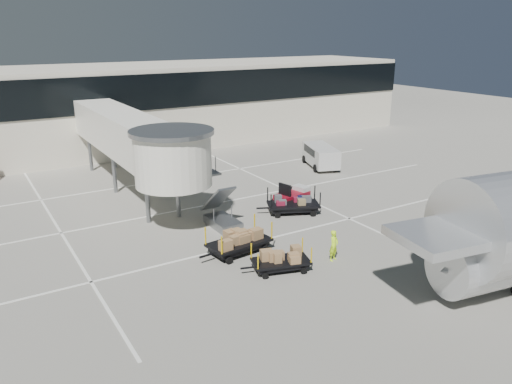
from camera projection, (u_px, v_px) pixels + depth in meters
ground at (289, 251)px, 26.82m from camera, size 140.00×140.00×0.00m
lane_markings at (203, 204)px, 34.07m from camera, size 40.00×30.00×0.02m
terminal at (115, 106)px, 49.70m from camera, size 64.00×12.11×15.20m
jet_bridge at (138, 140)px, 33.50m from camera, size 5.70×20.40×6.03m
baggage_tug at (293, 196)px, 33.73m from camera, size 2.72×2.05×1.65m
suitcase_cart at (293, 205)px, 32.21m from camera, size 4.04×2.84×1.58m
box_cart_near at (240, 241)px, 26.46m from camera, size 4.21×2.04×1.62m
box_cart_far at (281, 260)px, 24.54m from camera, size 3.51×2.12×1.35m
ground_worker at (334, 245)px, 25.53m from camera, size 0.69×0.56×1.64m
minivan at (320, 154)px, 43.18m from camera, size 3.43×5.16×1.82m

